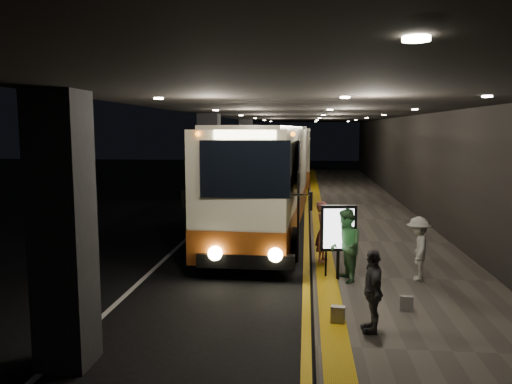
{
  "coord_description": "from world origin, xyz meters",
  "views": [
    {
      "loc": [
        2.31,
        -15.38,
        3.81
      ],
      "look_at": [
        0.64,
        1.14,
        1.7
      ],
      "focal_mm": 35.0,
      "sensor_mm": 36.0,
      "label": 1
    }
  ],
  "objects_px": {
    "coach_main": "(265,184)",
    "bag_polka": "(407,304)",
    "passenger_waiting_green": "(346,246)",
    "stanchion_post": "(326,253)",
    "passenger_boarding": "(323,232)",
    "coach_second": "(287,157)",
    "passenger_waiting_grey": "(373,291)",
    "bag_plain": "(338,315)",
    "passenger_waiting_white": "(418,249)",
    "info_sign": "(339,230)",
    "coach_third": "(290,151)"
  },
  "relations": [
    {
      "from": "coach_third",
      "to": "bag_plain",
      "type": "relative_size",
      "value": 37.1
    },
    {
      "from": "passenger_waiting_grey",
      "to": "bag_polka",
      "type": "distance_m",
      "value": 1.51
    },
    {
      "from": "bag_polka",
      "to": "stanchion_post",
      "type": "height_order",
      "value": "stanchion_post"
    },
    {
      "from": "coach_second",
      "to": "passenger_waiting_grey",
      "type": "xyz_separation_m",
      "value": [
        2.58,
        -26.09,
        -0.93
      ]
    },
    {
      "from": "bag_polka",
      "to": "info_sign",
      "type": "distance_m",
      "value": 2.62
    },
    {
      "from": "coach_second",
      "to": "bag_plain",
      "type": "bearing_deg",
      "value": -88.45
    },
    {
      "from": "stanchion_post",
      "to": "coach_main",
      "type": "bearing_deg",
      "value": 109.25
    },
    {
      "from": "coach_third",
      "to": "stanchion_post",
      "type": "relative_size",
      "value": 10.39
    },
    {
      "from": "coach_main",
      "to": "passenger_waiting_white",
      "type": "height_order",
      "value": "coach_main"
    },
    {
      "from": "coach_second",
      "to": "coach_third",
      "type": "xyz_separation_m",
      "value": [
        -0.1,
        11.01,
        -0.02
      ]
    },
    {
      "from": "passenger_waiting_green",
      "to": "passenger_waiting_grey",
      "type": "relative_size",
      "value": 1.16
    },
    {
      "from": "stanchion_post",
      "to": "passenger_waiting_grey",
      "type": "bearing_deg",
      "value": -78.14
    },
    {
      "from": "passenger_waiting_green",
      "to": "info_sign",
      "type": "distance_m",
      "value": 0.42
    },
    {
      "from": "coach_third",
      "to": "stanchion_post",
      "type": "height_order",
      "value": "coach_third"
    },
    {
      "from": "passenger_waiting_grey",
      "to": "bag_polka",
      "type": "bearing_deg",
      "value": 140.81
    },
    {
      "from": "coach_main",
      "to": "stanchion_post",
      "type": "bearing_deg",
      "value": -68.42
    },
    {
      "from": "coach_main",
      "to": "info_sign",
      "type": "xyz_separation_m",
      "value": [
        2.27,
        -5.9,
        -0.43
      ]
    },
    {
      "from": "bag_plain",
      "to": "coach_third",
      "type": "bearing_deg",
      "value": 93.25
    },
    {
      "from": "passenger_waiting_green",
      "to": "info_sign",
      "type": "xyz_separation_m",
      "value": [
        -0.17,
        0.15,
        0.35
      ]
    },
    {
      "from": "info_sign",
      "to": "bag_polka",
      "type": "bearing_deg",
      "value": -66.36
    },
    {
      "from": "bag_polka",
      "to": "info_sign",
      "type": "relative_size",
      "value": 0.17
    },
    {
      "from": "passenger_boarding",
      "to": "passenger_waiting_green",
      "type": "distance_m",
      "value": 1.85
    },
    {
      "from": "passenger_waiting_green",
      "to": "bag_plain",
      "type": "relative_size",
      "value": 5.37
    },
    {
      "from": "coach_second",
      "to": "passenger_waiting_green",
      "type": "height_order",
      "value": "coach_second"
    },
    {
      "from": "passenger_waiting_green",
      "to": "stanchion_post",
      "type": "height_order",
      "value": "passenger_waiting_green"
    },
    {
      "from": "passenger_boarding",
      "to": "passenger_waiting_green",
      "type": "relative_size",
      "value": 0.95
    },
    {
      "from": "passenger_waiting_green",
      "to": "bag_polka",
      "type": "bearing_deg",
      "value": 14.05
    },
    {
      "from": "coach_second",
      "to": "info_sign",
      "type": "xyz_separation_m",
      "value": [
        2.16,
        -22.96,
        -0.46
      ]
    },
    {
      "from": "passenger_boarding",
      "to": "bag_polka",
      "type": "relative_size",
      "value": 5.34
    },
    {
      "from": "coach_main",
      "to": "coach_second",
      "type": "xyz_separation_m",
      "value": [
        0.11,
        17.07,
        0.02
      ]
    },
    {
      "from": "coach_second",
      "to": "stanchion_post",
      "type": "relative_size",
      "value": 10.48
    },
    {
      "from": "coach_third",
      "to": "passenger_waiting_white",
      "type": "bearing_deg",
      "value": -86.52
    },
    {
      "from": "bag_plain",
      "to": "info_sign",
      "type": "relative_size",
      "value": 0.18
    },
    {
      "from": "coach_third",
      "to": "passenger_boarding",
      "type": "distance_m",
      "value": 32.42
    },
    {
      "from": "stanchion_post",
      "to": "passenger_waiting_green",
      "type": "bearing_deg",
      "value": -38.78
    },
    {
      "from": "passenger_boarding",
      "to": "coach_third",
      "type": "bearing_deg",
      "value": 19.37
    },
    {
      "from": "coach_second",
      "to": "bag_polka",
      "type": "relative_size",
      "value": 39.16
    },
    {
      "from": "info_sign",
      "to": "passenger_waiting_grey",
      "type": "bearing_deg",
      "value": -90.37
    },
    {
      "from": "bag_plain",
      "to": "stanchion_post",
      "type": "height_order",
      "value": "stanchion_post"
    },
    {
      "from": "coach_main",
      "to": "passenger_boarding",
      "type": "xyz_separation_m",
      "value": [
        1.96,
        -4.27,
        -0.83
      ]
    },
    {
      "from": "coach_main",
      "to": "bag_polka",
      "type": "relative_size",
      "value": 38.89
    },
    {
      "from": "coach_main",
      "to": "bag_polka",
      "type": "xyz_separation_m",
      "value": [
        3.52,
        -7.93,
        -1.51
      ]
    },
    {
      "from": "bag_polka",
      "to": "stanchion_post",
      "type": "distance_m",
      "value": 2.76
    },
    {
      "from": "passenger_waiting_grey",
      "to": "info_sign",
      "type": "height_order",
      "value": "info_sign"
    },
    {
      "from": "coach_main",
      "to": "bag_plain",
      "type": "bearing_deg",
      "value": -74.11
    },
    {
      "from": "passenger_waiting_grey",
      "to": "bag_plain",
      "type": "height_order",
      "value": "passenger_waiting_grey"
    },
    {
      "from": "passenger_boarding",
      "to": "passenger_waiting_green",
      "type": "bearing_deg",
      "value": -149.09
    },
    {
      "from": "passenger_boarding",
      "to": "info_sign",
      "type": "relative_size",
      "value": 0.92
    },
    {
      "from": "passenger_boarding",
      "to": "info_sign",
      "type": "height_order",
      "value": "info_sign"
    },
    {
      "from": "passenger_waiting_white",
      "to": "coach_third",
      "type": "bearing_deg",
      "value": -160.98
    }
  ]
}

